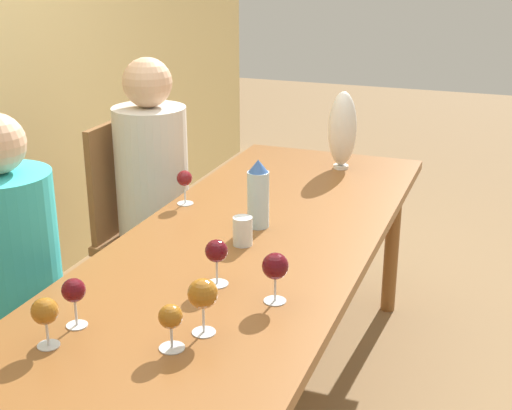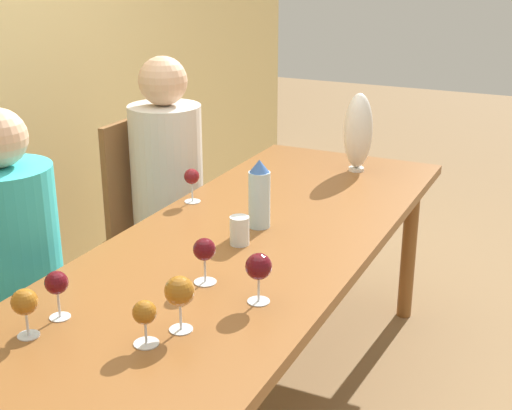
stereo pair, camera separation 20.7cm
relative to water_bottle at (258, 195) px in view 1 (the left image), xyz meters
The scene contains 14 objects.
dining_table 0.22m from the water_bottle, behind, with size 2.29×0.86×0.76m.
water_bottle is the anchor object (origin of this frame).
water_tumbler 0.19m from the water_bottle, behind, with size 0.07×0.07×0.10m.
vase 0.82m from the water_bottle, ahead, with size 0.13×0.13×0.35m.
wine_glass_0 0.86m from the water_bottle, behind, with size 0.07×0.07×0.12m.
wine_glass_1 0.87m from the water_bottle, 166.46° to the left, with size 0.06×0.06×0.14m.
wine_glass_2 0.58m from the water_bottle, 154.82° to the right, with size 0.08×0.08×0.15m.
wine_glass_4 0.38m from the water_bottle, 70.50° to the left, with size 0.06×0.06×0.14m.
wine_glass_5 0.98m from the water_bottle, 167.48° to the left, with size 0.07×0.07×0.13m.
wine_glass_6 0.49m from the water_bottle, behind, with size 0.07×0.07×0.14m.
wine_glass_7 0.77m from the water_bottle, behind, with size 0.08×0.08×0.16m.
chair_far 0.94m from the water_bottle, 59.87° to the left, with size 0.44×0.44×0.98m.
person_near 0.88m from the water_bottle, 129.45° to the left, with size 0.33×0.33×1.24m.
person_far 0.81m from the water_bottle, 56.60° to the left, with size 0.33×0.33×1.27m.
Camera 1 is at (-2.17, -0.83, 1.72)m, focal length 50.00 mm.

